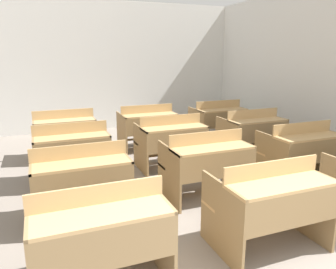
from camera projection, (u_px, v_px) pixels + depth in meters
The scene contains 14 objects.
wall_back at pixel (122, 66), 8.30m from camera, with size 5.96×0.06×3.14m.
wall_right_with_window at pixel (322, 71), 6.16m from camera, with size 0.06×7.17×3.14m.
bench_front_left at pixel (100, 234), 2.61m from camera, with size 1.06×0.76×0.90m.
bench_front_center at pixel (270, 202), 3.18m from camera, with size 1.06×0.76×0.90m.
bench_second_left at pixel (81, 180), 3.74m from camera, with size 1.06×0.76×0.90m.
bench_second_center at pixel (206, 163), 4.32m from camera, with size 1.06×0.76×0.90m.
bench_second_right at pixel (301, 150), 4.90m from camera, with size 1.06×0.76×0.90m.
bench_third_left at pixel (72, 151), 4.86m from camera, with size 1.06×0.76×0.90m.
bench_third_center at pixel (171, 140), 5.45m from camera, with size 1.06×0.76×0.90m.
bench_third_right at pixel (252, 132), 6.02m from camera, with size 1.06×0.76×0.90m.
bench_back_left at pixel (65, 132), 5.99m from camera, with size 1.06×0.76×0.90m.
bench_back_center at pixel (148, 126), 6.54m from camera, with size 1.06×0.76×0.90m.
bench_back_right at pixel (218, 120), 7.13m from camera, with size 1.06×0.76×0.90m.
wastepaper_bin at pixel (242, 123), 8.20m from camera, with size 0.29×0.29×0.38m.
Camera 1 is at (-2.06, -1.11, 1.88)m, focal length 35.00 mm.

